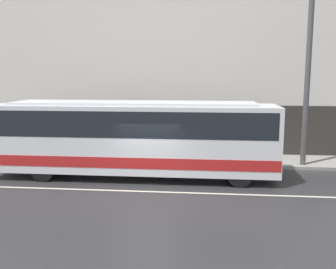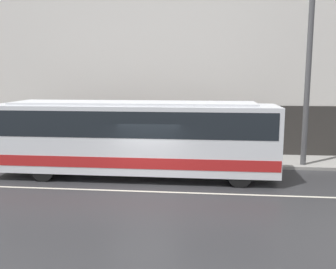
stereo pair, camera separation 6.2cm
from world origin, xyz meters
TOP-DOWN VIEW (x-y plane):
  - ground_plane at (0.00, 0.00)m, footprint 60.00×60.00m
  - sidewalk at (0.00, 5.40)m, footprint 60.00×2.80m
  - building_facade at (0.00, 6.95)m, footprint 60.00×0.35m
  - lane_stripe at (0.00, 0.00)m, footprint 54.00×0.14m
  - transit_bus at (-0.83, 2.07)m, footprint 12.14×2.53m
  - utility_pole_near at (6.93, 4.53)m, footprint 0.26×0.26m
  - pedestrian_waiting at (-4.24, 5.16)m, footprint 0.36×0.36m

SIDE VIEW (x-z plane):
  - ground_plane at x=0.00m, z-range 0.00..0.00m
  - lane_stripe at x=0.00m, z-range 0.00..0.01m
  - sidewalk at x=0.00m, z-range 0.00..0.15m
  - pedestrian_waiting at x=-4.24m, z-range 0.10..1.81m
  - transit_bus at x=-0.83m, z-range 0.21..3.49m
  - utility_pole_near at x=6.93m, z-range 0.15..8.44m
  - building_facade at x=0.00m, z-range -0.20..11.06m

